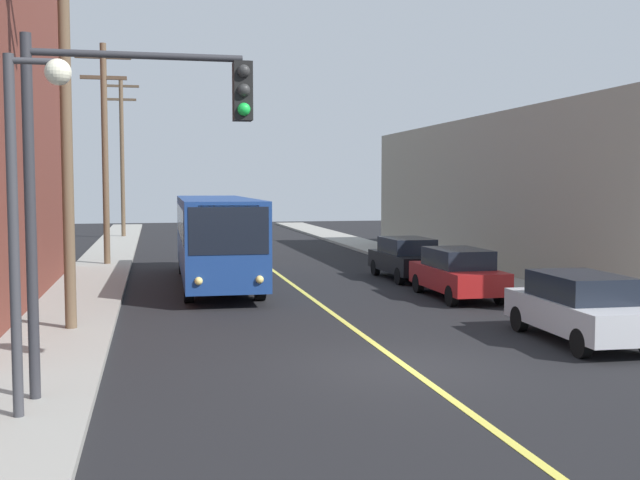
{
  "coord_description": "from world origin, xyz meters",
  "views": [
    {
      "loc": [
        -4.97,
        -14.63,
        3.72
      ],
      "look_at": [
        0.0,
        8.21,
        2.0
      ],
      "focal_mm": 42.94,
      "sensor_mm": 36.0,
      "label": 1
    }
  ],
  "objects_px": {
    "city_bus": "(215,235)",
    "utility_pole_near": "(65,82)",
    "parked_car_red": "(457,273)",
    "utility_pole_far": "(122,150)",
    "street_lamp_left": "(28,182)",
    "parked_car_silver": "(580,307)",
    "fire_hydrant": "(546,285)",
    "traffic_signal_left_corner": "(126,149)",
    "parked_car_black": "(407,258)",
    "utility_pole_mid": "(105,143)"
  },
  "relations": [
    {
      "from": "parked_car_red",
      "to": "parked_car_black",
      "type": "height_order",
      "value": "same"
    },
    {
      "from": "parked_car_silver",
      "to": "utility_pole_far",
      "type": "height_order",
      "value": "utility_pole_far"
    },
    {
      "from": "fire_hydrant",
      "to": "utility_pole_mid",
      "type": "bearing_deg",
      "value": 134.95
    },
    {
      "from": "utility_pole_mid",
      "to": "city_bus",
      "type": "bearing_deg",
      "value": -58.76
    },
    {
      "from": "utility_pole_far",
      "to": "traffic_signal_left_corner",
      "type": "bearing_deg",
      "value": -87.73
    },
    {
      "from": "parked_car_red",
      "to": "utility_pole_near",
      "type": "distance_m",
      "value": 13.31
    },
    {
      "from": "parked_car_red",
      "to": "utility_pole_mid",
      "type": "height_order",
      "value": "utility_pole_mid"
    },
    {
      "from": "parked_car_silver",
      "to": "traffic_signal_left_corner",
      "type": "bearing_deg",
      "value": -164.57
    },
    {
      "from": "parked_car_red",
      "to": "utility_pole_far",
      "type": "distance_m",
      "value": 33.28
    },
    {
      "from": "parked_car_black",
      "to": "fire_hydrant",
      "type": "distance_m",
      "value": 7.19
    },
    {
      "from": "parked_car_red",
      "to": "utility_pole_mid",
      "type": "bearing_deg",
      "value": 133.81
    },
    {
      "from": "parked_car_silver",
      "to": "utility_pole_mid",
      "type": "bearing_deg",
      "value": 121.41
    },
    {
      "from": "parked_car_red",
      "to": "utility_pole_mid",
      "type": "relative_size",
      "value": 0.45
    },
    {
      "from": "city_bus",
      "to": "fire_hydrant",
      "type": "xyz_separation_m",
      "value": [
        9.61,
        -6.85,
        -1.23
      ]
    },
    {
      "from": "parked_car_silver",
      "to": "parked_car_black",
      "type": "xyz_separation_m",
      "value": [
        -0.11,
        12.25,
        0.0
      ]
    },
    {
      "from": "parked_car_black",
      "to": "utility_pole_near",
      "type": "xyz_separation_m",
      "value": [
        -11.67,
        -8.64,
        5.35
      ]
    },
    {
      "from": "parked_car_red",
      "to": "parked_car_black",
      "type": "distance_m",
      "value": 5.11
    },
    {
      "from": "parked_car_silver",
      "to": "fire_hydrant",
      "type": "xyz_separation_m",
      "value": [
        2.09,
        5.41,
        -0.26
      ]
    },
    {
      "from": "parked_car_black",
      "to": "utility_pole_far",
      "type": "xyz_separation_m",
      "value": [
        -11.67,
        25.62,
        5.21
      ]
    },
    {
      "from": "parked_car_silver",
      "to": "fire_hydrant",
      "type": "relative_size",
      "value": 5.3
    },
    {
      "from": "parked_car_silver",
      "to": "utility_pole_near",
      "type": "xyz_separation_m",
      "value": [
        -11.78,
        3.61,
        5.35
      ]
    },
    {
      "from": "traffic_signal_left_corner",
      "to": "utility_pole_far",
      "type": "bearing_deg",
      "value": 92.27
    },
    {
      "from": "parked_car_red",
      "to": "utility_pole_far",
      "type": "relative_size",
      "value": 0.41
    },
    {
      "from": "city_bus",
      "to": "utility_pole_near",
      "type": "height_order",
      "value": "utility_pole_near"
    },
    {
      "from": "utility_pole_far",
      "to": "traffic_signal_left_corner",
      "type": "height_order",
      "value": "utility_pole_far"
    },
    {
      "from": "fire_hydrant",
      "to": "parked_car_red",
      "type": "bearing_deg",
      "value": 141.88
    },
    {
      "from": "parked_car_silver",
      "to": "parked_car_black",
      "type": "relative_size",
      "value": 1.0
    },
    {
      "from": "parked_car_silver",
      "to": "utility_pole_far",
      "type": "distance_m",
      "value": 40.0
    },
    {
      "from": "street_lamp_left",
      "to": "fire_hydrant",
      "type": "height_order",
      "value": "street_lamp_left"
    },
    {
      "from": "utility_pole_mid",
      "to": "fire_hydrant",
      "type": "relative_size",
      "value": 11.6
    },
    {
      "from": "parked_car_black",
      "to": "utility_pole_mid",
      "type": "height_order",
      "value": "utility_pole_mid"
    },
    {
      "from": "parked_car_silver",
      "to": "street_lamp_left",
      "type": "relative_size",
      "value": 0.81
    },
    {
      "from": "city_bus",
      "to": "parked_car_red",
      "type": "height_order",
      "value": "city_bus"
    },
    {
      "from": "traffic_signal_left_corner",
      "to": "parked_car_silver",
      "type": "bearing_deg",
      "value": 15.43
    },
    {
      "from": "traffic_signal_left_corner",
      "to": "fire_hydrant",
      "type": "relative_size",
      "value": 7.14
    },
    {
      "from": "parked_car_red",
      "to": "parked_car_black",
      "type": "xyz_separation_m",
      "value": [
        -0.0,
        5.11,
        0.0
      ]
    },
    {
      "from": "parked_car_red",
      "to": "fire_hydrant",
      "type": "height_order",
      "value": "parked_car_red"
    },
    {
      "from": "parked_car_silver",
      "to": "parked_car_red",
      "type": "xyz_separation_m",
      "value": [
        -0.11,
        7.14,
        0.0
      ]
    },
    {
      "from": "parked_car_black",
      "to": "utility_pole_mid",
      "type": "xyz_separation_m",
      "value": [
        -11.7,
        7.08,
        4.68
      ]
    },
    {
      "from": "street_lamp_left",
      "to": "parked_car_silver",
      "type": "bearing_deg",
      "value": 18.13
    },
    {
      "from": "parked_car_red",
      "to": "traffic_signal_left_corner",
      "type": "xyz_separation_m",
      "value": [
        -10.06,
        -9.95,
        3.46
      ]
    },
    {
      "from": "city_bus",
      "to": "utility_pole_far",
      "type": "height_order",
      "value": "utility_pole_far"
    },
    {
      "from": "parked_car_silver",
      "to": "traffic_signal_left_corner",
      "type": "distance_m",
      "value": 11.1
    },
    {
      "from": "utility_pole_mid",
      "to": "traffic_signal_left_corner",
      "type": "height_order",
      "value": "utility_pole_mid"
    },
    {
      "from": "utility_pole_far",
      "to": "traffic_signal_left_corner",
      "type": "distance_m",
      "value": 40.75
    },
    {
      "from": "utility_pole_near",
      "to": "fire_hydrant",
      "type": "bearing_deg",
      "value": 7.4
    },
    {
      "from": "street_lamp_left",
      "to": "utility_pole_far",
      "type": "bearing_deg",
      "value": 90.27
    },
    {
      "from": "utility_pole_mid",
      "to": "parked_car_silver",
      "type": "bearing_deg",
      "value": -58.59
    },
    {
      "from": "utility_pole_far",
      "to": "fire_hydrant",
      "type": "xyz_separation_m",
      "value": [
        13.87,
        -32.46,
        -5.46
      ]
    },
    {
      "from": "parked_car_black",
      "to": "street_lamp_left",
      "type": "bearing_deg",
      "value": -125.57
    }
  ]
}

